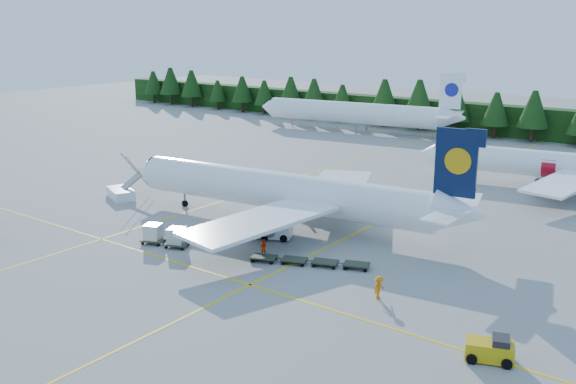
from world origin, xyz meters
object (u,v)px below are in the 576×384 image
Objects in this scene: airliner_navy at (274,191)px; service_truck at (266,226)px; airstairs at (123,191)px; baggage_tug at (491,349)px; airliner_red at (545,165)px.

service_truck is at bearing -67.12° from airliner_navy.
airliner_navy reaches higher than service_truck.
airstairs reaches higher than baggage_tug.
baggage_tug is at bearing -45.08° from service_truck.
service_truck is 1.64× the size of baggage_tug.
airliner_navy reaches higher than airliner_red.
airstairs is at bearing 153.08° from service_truck.
baggage_tug is at bearing -33.70° from airliner_navy.
airliner_red is at bearing 43.06° from service_truck.
airliner_navy is 22.18m from airstairs.
baggage_tug is at bearing 10.34° from airstairs.
airstairs is 53.30m from baggage_tug.
airliner_red is 51.08m from baggage_tug.
service_truck is (-16.87, -39.10, -1.89)m from airliner_red.
baggage_tug is at bearing -86.19° from airliner_red.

